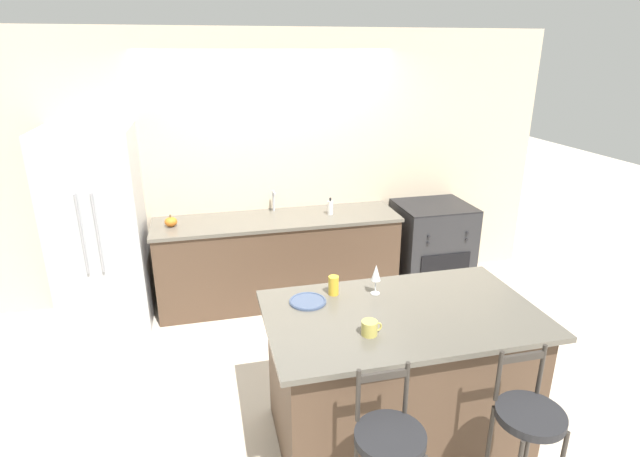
{
  "coord_description": "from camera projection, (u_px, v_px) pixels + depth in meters",
  "views": [
    {
      "loc": [
        -0.71,
        -4.33,
        2.51
      ],
      "look_at": [
        0.18,
        -0.69,
        1.15
      ],
      "focal_mm": 28.0,
      "sensor_mm": 36.0,
      "label": 1
    }
  ],
  "objects": [
    {
      "name": "bar_stool_far",
      "position": [
        526.0,
        435.0,
        2.59
      ],
      "size": [
        0.35,
        0.35,
        1.06
      ],
      "color": "#332D28",
      "rests_on": "ground_plane"
    },
    {
      "name": "tumbler_cup",
      "position": [
        334.0,
        285.0,
        3.33
      ],
      "size": [
        0.07,
        0.07,
        0.13
      ],
      "color": "gold",
      "rests_on": "kitchen_island"
    },
    {
      "name": "kitchen_island",
      "position": [
        399.0,
        375.0,
        3.29
      ],
      "size": [
        1.72,
        1.02,
        0.95
      ],
      "color": "#4C3828",
      "rests_on": "ground_plane"
    },
    {
      "name": "sink_faucet",
      "position": [
        274.0,
        198.0,
        5.16
      ],
      "size": [
        0.02,
        0.13,
        0.22
      ],
      "color": "#ADAFB5",
      "rests_on": "back_counter"
    },
    {
      "name": "soap_bottle",
      "position": [
        330.0,
        208.0,
        5.07
      ],
      "size": [
        0.06,
        0.06,
        0.18
      ],
      "color": "silver",
      "rests_on": "back_counter"
    },
    {
      "name": "dinner_plate",
      "position": [
        308.0,
        301.0,
        3.24
      ],
      "size": [
        0.24,
        0.24,
        0.02
      ],
      "color": "#425170",
      "rests_on": "kitchen_island"
    },
    {
      "name": "back_counter",
      "position": [
        278.0,
        258.0,
        5.17
      ],
      "size": [
        2.45,
        0.71,
        0.9
      ],
      "color": "#4C3828",
      "rests_on": "ground_plane"
    },
    {
      "name": "wall_back",
      "position": [
        271.0,
        166.0,
        5.17
      ],
      "size": [
        6.0,
        0.07,
        2.7
      ],
      "color": "beige",
      "rests_on": "ground_plane"
    },
    {
      "name": "refrigerator",
      "position": [
        99.0,
        230.0,
        4.59
      ],
      "size": [
        0.78,
        0.75,
        1.86
      ],
      "color": "#ADAFB5",
      "rests_on": "ground_plane"
    },
    {
      "name": "wine_glass",
      "position": [
        376.0,
        273.0,
        3.31
      ],
      "size": [
        0.06,
        0.06,
        0.21
      ],
      "color": "white",
      "rests_on": "kitchen_island"
    },
    {
      "name": "ground_plane",
      "position": [
        286.0,
        315.0,
        4.97
      ],
      "size": [
        18.0,
        18.0,
        0.0
      ],
      "primitive_type": "plane",
      "color": "beige"
    },
    {
      "name": "oven_range",
      "position": [
        431.0,
        244.0,
        5.52
      ],
      "size": [
        0.77,
        0.72,
        0.92
      ],
      "color": "#28282B",
      "rests_on": "ground_plane"
    },
    {
      "name": "pumpkin_decoration",
      "position": [
        171.0,
        222.0,
        4.74
      ],
      "size": [
        0.12,
        0.12,
        0.12
      ],
      "color": "orange",
      "rests_on": "back_counter"
    },
    {
      "name": "coffee_mug",
      "position": [
        370.0,
        328.0,
        2.87
      ],
      "size": [
        0.12,
        0.09,
        0.09
      ],
      "color": "#C1B251",
      "rests_on": "kitchen_island"
    }
  ]
}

